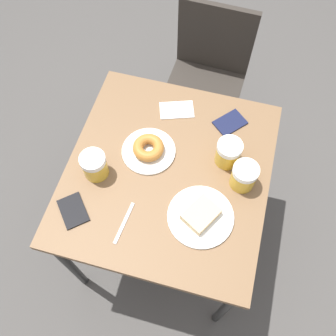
{
  "coord_description": "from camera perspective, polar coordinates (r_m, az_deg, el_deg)",
  "views": [
    {
      "loc": [
        0.18,
        -0.65,
        2.04
      ],
      "look_at": [
        0.0,
        0.0,
        0.76
      ],
      "focal_mm": 40.0,
      "sensor_mm": 36.0,
      "label": 1
    }
  ],
  "objects": [
    {
      "name": "beer_mug_left",
      "position": [
        1.44,
        -11.14,
        0.4
      ],
      "size": [
        0.1,
        0.1,
        0.11
      ],
      "color": "gold",
      "rests_on": "table"
    },
    {
      "name": "fork",
      "position": [
        1.39,
        -6.71,
        -8.3
      ],
      "size": [
        0.03,
        0.17,
        0.0
      ],
      "rotation": [
        0.0,
        0.0,
        6.18
      ],
      "color": "silver",
      "rests_on": "table"
    },
    {
      "name": "plate_with_donut",
      "position": [
        1.49,
        -2.99,
        2.9
      ],
      "size": [
        0.22,
        0.22,
        0.05
      ],
      "color": "white",
      "rests_on": "table"
    },
    {
      "name": "ground_plane",
      "position": [
        2.15,
        -0.0,
        -9.49
      ],
      "size": [
        8.0,
        8.0,
        0.0
      ],
      "primitive_type": "plane",
      "color": "#474442"
    },
    {
      "name": "beer_mug_center",
      "position": [
        1.46,
        9.18,
        2.3
      ],
      "size": [
        0.1,
        0.1,
        0.11
      ],
      "color": "gold",
      "rests_on": "table"
    },
    {
      "name": "passport_far_edge",
      "position": [
        1.6,
        9.43,
        6.82
      ],
      "size": [
        0.15,
        0.15,
        0.01
      ],
      "rotation": [
        0.0,
        0.0,
        5.56
      ],
      "color": "#141938",
      "rests_on": "table"
    },
    {
      "name": "beer_mug_right",
      "position": [
        1.42,
        11.48,
        -1.21
      ],
      "size": [
        0.1,
        0.1,
        0.11
      ],
      "color": "gold",
      "rests_on": "table"
    },
    {
      "name": "table",
      "position": [
        1.53,
        -0.0,
        -1.61
      ],
      "size": [
        0.79,
        0.85,
        0.74
      ],
      "color": "brown",
      "rests_on": "ground_plane"
    },
    {
      "name": "plate_with_cake",
      "position": [
        1.38,
        5.0,
        -7.25
      ],
      "size": [
        0.25,
        0.25,
        0.04
      ],
      "color": "white",
      "rests_on": "table"
    },
    {
      "name": "napkin_folded",
      "position": [
        1.62,
        1.34,
        8.83
      ],
      "size": [
        0.16,
        0.13,
        0.0
      ],
      "rotation": [
        0.0,
        0.0,
        0.34
      ],
      "color": "white",
      "rests_on": "table"
    },
    {
      "name": "chair",
      "position": [
        2.1,
        6.19,
        14.85
      ],
      "size": [
        0.42,
        0.42,
        0.84
      ],
      "rotation": [
        0.0,
        0.0,
        -0.04
      ],
      "color": "#2D2823",
      "rests_on": "ground_plane"
    },
    {
      "name": "passport_near_edge",
      "position": [
        1.44,
        -14.26,
        -6.31
      ],
      "size": [
        0.15,
        0.15,
        0.01
      ],
      "rotation": [
        0.0,
        0.0,
        3.86
      ],
      "color": "black",
      "rests_on": "table"
    }
  ]
}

